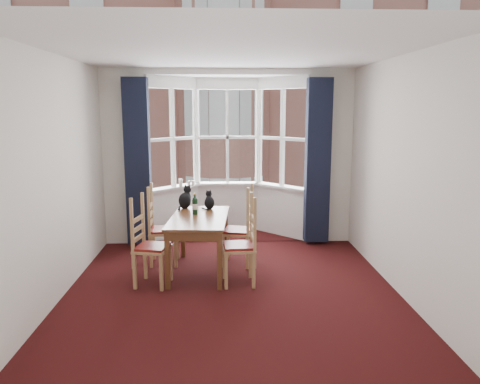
{
  "coord_description": "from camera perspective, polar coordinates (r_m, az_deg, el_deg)",
  "views": [
    {
      "loc": [
        -0.13,
        -5.27,
        2.2
      ],
      "look_at": [
        0.14,
        1.05,
        1.05
      ],
      "focal_mm": 35.0,
      "sensor_mm": 36.0,
      "label": 1
    }
  ],
  "objects": [
    {
      "name": "curtain_right",
      "position": [
        7.55,
        9.45,
        3.7
      ],
      "size": [
        0.38,
        0.22,
        2.6
      ],
      "primitive_type": "cube",
      "color": "black",
      "rests_on": "floor"
    },
    {
      "name": "candle_extra",
      "position": [
        8.04,
        -5.74,
        1.07
      ],
      "size": [
        0.05,
        0.05,
        0.09
      ],
      "primitive_type": "cylinder",
      "color": "white",
      "rests_on": "bay_window"
    },
    {
      "name": "curtain_left",
      "position": [
        7.5,
        -12.34,
        3.56
      ],
      "size": [
        0.38,
        0.22,
        2.6
      ],
      "primitive_type": "cube",
      "color": "black",
      "rests_on": "floor"
    },
    {
      "name": "candle_tall",
      "position": [
        8.0,
        -7.25,
        1.12
      ],
      "size": [
        0.06,
        0.06,
        0.13
      ],
      "primitive_type": "cylinder",
      "color": "white",
      "rests_on": "bay_window"
    },
    {
      "name": "dining_table",
      "position": [
        6.28,
        -5.0,
        -3.88
      ],
      "size": [
        0.83,
        1.42,
        0.76
      ],
      "color": "brown",
      "rests_on": "floor"
    },
    {
      "name": "floor",
      "position": [
        5.71,
        -0.97,
        -12.35
      ],
      "size": [
        4.5,
        4.5,
        0.0
      ],
      "primitive_type": "plane",
      "color": "black",
      "rests_on": "ground"
    },
    {
      "name": "ceiling",
      "position": [
        5.3,
        -1.07,
        16.79
      ],
      "size": [
        4.5,
        4.5,
        0.0
      ],
      "primitive_type": "plane",
      "rotation": [
        3.14,
        0.0,
        0.0
      ],
      "color": "white",
      "rests_on": "floor"
    },
    {
      "name": "wall_near",
      "position": [
        3.13,
        -0.01,
        -4.54
      ],
      "size": [
        4.0,
        0.0,
        4.0
      ],
      "primitive_type": "plane",
      "rotation": [
        -1.57,
        0.0,
        0.0
      ],
      "color": "silver",
      "rests_on": "floor"
    },
    {
      "name": "chair_left_near",
      "position": [
        5.98,
        -11.46,
        -6.71
      ],
      "size": [
        0.48,
        0.49,
        0.92
      ],
      "color": "#AC8453",
      "rests_on": "floor"
    },
    {
      "name": "street",
      "position": [
        38.41,
        -2.16,
        -2.02
      ],
      "size": [
        80.0,
        80.0,
        0.0
      ],
      "primitive_type": "plane",
      "color": "#333335",
      "rests_on": "ground"
    },
    {
      "name": "wine_bottle",
      "position": [
        6.38,
        -5.52,
        -1.61
      ],
      "size": [
        0.07,
        0.07,
        0.29
      ],
      "color": "black",
      "rests_on": "dining_table"
    },
    {
      "name": "wall_right",
      "position": [
        5.74,
        19.38,
        1.7
      ],
      "size": [
        0.0,
        4.5,
        4.5
      ],
      "primitive_type": "plane",
      "rotation": [
        1.57,
        0.0,
        -1.57
      ],
      "color": "silver",
      "rests_on": "floor"
    },
    {
      "name": "wall_left",
      "position": [
        5.65,
        -21.75,
        1.42
      ],
      "size": [
        0.0,
        4.5,
        4.5
      ],
      "primitive_type": "plane",
      "rotation": [
        1.57,
        0.0,
        1.57
      ],
      "color": "silver",
      "rests_on": "floor"
    },
    {
      "name": "wall_back_pier_left",
      "position": [
        7.71,
        -13.82,
        4.06
      ],
      "size": [
        0.7,
        0.12,
        2.8
      ],
      "primitive_type": "cube",
      "color": "silver",
      "rests_on": "floor"
    },
    {
      "name": "cat_left",
      "position": [
        6.78,
        -6.71,
        -0.88
      ],
      "size": [
        0.26,
        0.29,
        0.35
      ],
      "color": "black",
      "rests_on": "dining_table"
    },
    {
      "name": "wall_back_pier_right",
      "position": [
        7.77,
        10.86,
        4.21
      ],
      "size": [
        0.7,
        0.12,
        2.8
      ],
      "primitive_type": "cube",
      "color": "silver",
      "rests_on": "floor"
    },
    {
      "name": "candle_short",
      "position": [
        8.02,
        -6.24,
        1.04
      ],
      "size": [
        0.06,
        0.06,
        0.09
      ],
      "primitive_type": "cylinder",
      "color": "white",
      "rests_on": "bay_window"
    },
    {
      "name": "chair_right_far",
      "position": [
        6.58,
        0.46,
        -4.91
      ],
      "size": [
        0.48,
        0.5,
        0.92
      ],
      "color": "#AC8453",
      "rests_on": "floor"
    },
    {
      "name": "chair_left_far",
      "position": [
        6.72,
        -10.02,
        -4.75
      ],
      "size": [
        0.41,
        0.43,
        0.92
      ],
      "color": "#AC8453",
      "rests_on": "floor"
    },
    {
      "name": "cat_right",
      "position": [
        6.7,
        -3.76,
        -1.19
      ],
      "size": [
        0.17,
        0.22,
        0.28
      ],
      "color": "black",
      "rests_on": "dining_table"
    },
    {
      "name": "bay_window",
      "position": [
        8.06,
        -1.5,
        4.61
      ],
      "size": [
        2.76,
        0.94,
        2.8
      ],
      "color": "white",
      "rests_on": "floor"
    },
    {
      "name": "tenement_building",
      "position": [
        19.29,
        -2.05,
        8.52
      ],
      "size": [
        18.4,
        7.8,
        15.2
      ],
      "color": "#AA6857",
      "rests_on": "street"
    },
    {
      "name": "chair_right_near",
      "position": [
        5.9,
        0.72,
        -6.74
      ],
      "size": [
        0.42,
        0.44,
        0.92
      ],
      "color": "#AC8453",
      "rests_on": "floor"
    }
  ]
}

